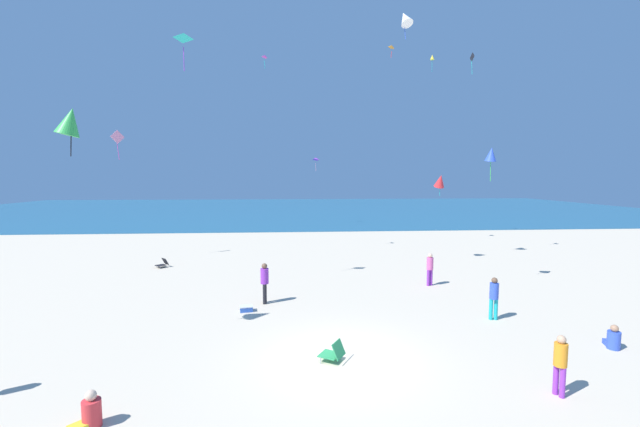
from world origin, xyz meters
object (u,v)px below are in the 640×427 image
(kite_teal, at_px, (183,37))
(person_5, at_px, (494,295))
(beach_chair_near_camera, at_px, (334,352))
(kite_purple, at_px, (316,159))
(person_4, at_px, (560,361))
(kite_white, at_px, (405,18))
(person_0, at_px, (430,267))
(kite_yellow, at_px, (432,57))
(kite_magenta, at_px, (265,56))
(kite_green, at_px, (70,122))
(kite_red, at_px, (440,181))
(person_1, at_px, (90,414))
(person_2, at_px, (613,340))
(kite_orange, at_px, (392,46))
(cooler_box, at_px, (246,308))
(kite_blue, at_px, (491,154))
(person_3, at_px, (265,280))
(kite_black, at_px, (472,58))
(beach_chair_mid_beach, at_px, (163,263))
(kite_pink, at_px, (117,138))

(kite_teal, bearing_deg, person_5, -20.03)
(beach_chair_near_camera, xyz_separation_m, kite_purple, (1.62, 33.92, 7.25))
(person_4, distance_m, kite_white, 19.76)
(person_0, height_order, kite_yellow, kite_yellow)
(kite_magenta, xyz_separation_m, kite_green, (-4.99, -14.35, -6.24))
(kite_magenta, height_order, kite_red, kite_magenta)
(person_1, height_order, person_2, person_1)
(kite_yellow, relative_size, kite_magenta, 1.56)
(kite_teal, bearing_deg, kite_red, 22.14)
(person_5, bearing_deg, person_2, -131.87)
(kite_white, bearing_deg, kite_orange, 82.19)
(kite_white, bearing_deg, kite_green, -141.35)
(person_0, height_order, kite_purple, kite_purple)
(cooler_box, relative_size, kite_blue, 0.34)
(person_3, distance_m, kite_white, 16.87)
(person_3, xyz_separation_m, kite_black, (12.94, 8.81, 12.14))
(person_1, xyz_separation_m, kite_blue, (14.23, 10.46, 6.26))
(person_5, height_order, kite_yellow, kite_yellow)
(person_3, height_order, kite_black, kite_black)
(beach_chair_mid_beach, xyz_separation_m, kite_blue, (17.63, -5.32, 6.33))
(person_0, distance_m, person_2, 8.34)
(cooler_box, xyz_separation_m, person_4, (8.49, -6.91, 0.78))
(beach_chair_near_camera, height_order, kite_orange, kite_orange)
(kite_purple, bearing_deg, beach_chair_mid_beach, -117.08)
(beach_chair_mid_beach, bearing_deg, kite_white, 131.95)
(kite_black, bearing_deg, kite_green, -144.70)
(person_0, xyz_separation_m, person_4, (-0.31, -10.15, -0.05))
(person_3, xyz_separation_m, kite_blue, (10.99, 2.09, 5.55))
(person_5, bearing_deg, kite_blue, -18.22)
(person_5, relative_size, kite_pink, 0.87)
(kite_blue, relative_size, kite_purple, 1.07)
(kite_white, bearing_deg, person_1, -126.77)
(kite_orange, distance_m, kite_purple, 17.68)
(kite_pink, height_order, kite_orange, kite_orange)
(beach_chair_near_camera, distance_m, kite_black, 22.06)
(kite_teal, height_order, kite_green, kite_teal)
(person_4, bearing_deg, person_1, 163.36)
(person_5, bearing_deg, person_0, 14.74)
(person_1, relative_size, kite_green, 0.54)
(kite_yellow, bearing_deg, beach_chair_mid_beach, -153.51)
(person_4, relative_size, kite_blue, 0.93)
(kite_yellow, xyz_separation_m, kite_blue, (-2.34, -15.28, -9.14))
(kite_white, xyz_separation_m, kite_red, (2.83, 1.33, -9.33))
(person_5, xyz_separation_m, kite_magenta, (-9.36, 12.76, 12.41))
(person_4, xyz_separation_m, kite_teal, (-11.42, 9.81, 10.81))
(cooler_box, bearing_deg, kite_blue, 14.81)
(kite_teal, bearing_deg, beach_chair_mid_beach, 118.73)
(beach_chair_near_camera, relative_size, kite_red, 0.61)
(person_3, bearing_deg, person_4, 135.98)
(beach_chair_mid_beach, distance_m, beach_chair_near_camera, 15.90)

